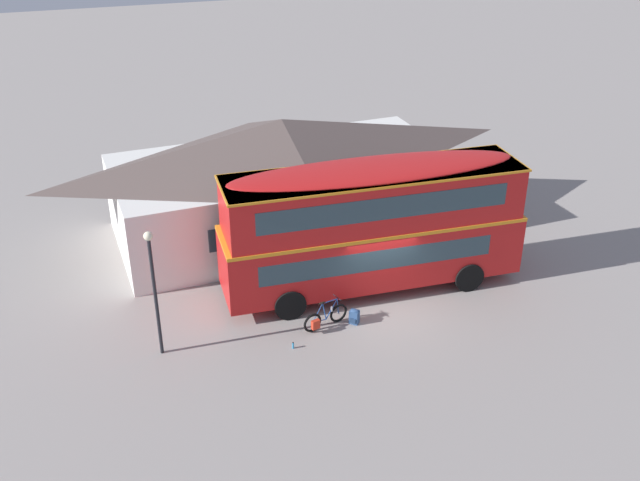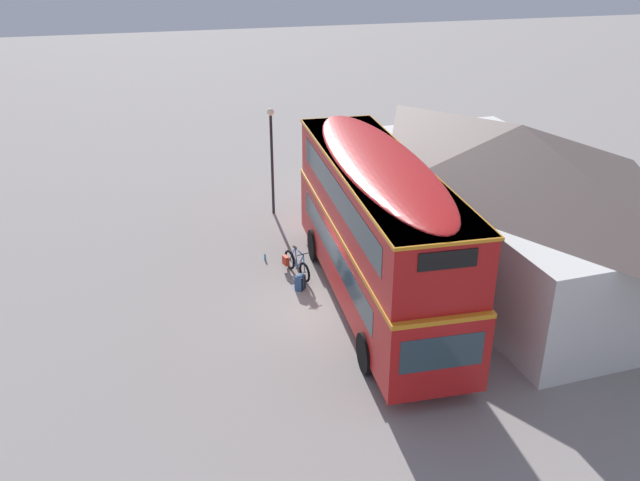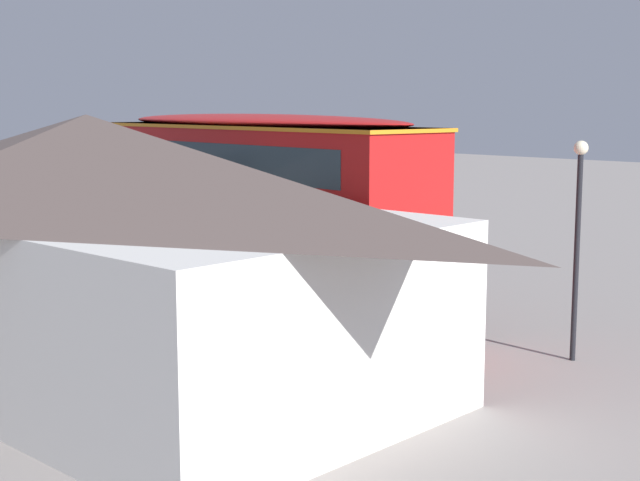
{
  "view_description": "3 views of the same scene",
  "coord_description": "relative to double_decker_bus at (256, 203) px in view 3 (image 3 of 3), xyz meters",
  "views": [
    {
      "loc": [
        -8.82,
        -19.99,
        14.21
      ],
      "look_at": [
        -1.89,
        1.15,
        2.39
      ],
      "focal_mm": 41.56,
      "sensor_mm": 36.0,
      "label": 1
    },
    {
      "loc": [
        17.13,
        -4.68,
        10.72
      ],
      "look_at": [
        0.06,
        -0.27,
        2.31
      ],
      "focal_mm": 37.51,
      "sensor_mm": 36.0,
      "label": 2
    },
    {
      "loc": [
        -17.04,
        15.53,
        5.01
      ],
      "look_at": [
        -1.36,
        0.71,
        1.81
      ],
      "focal_mm": 51.68,
      "sensor_mm": 36.0,
      "label": 3
    }
  ],
  "objects": [
    {
      "name": "touring_bicycle",
      "position": [
        -2.43,
        -1.95,
        -2.27
      ],
      "size": [
        1.69,
        0.75,
        1.01
      ],
      "color": "black",
      "rests_on": "ground"
    },
    {
      "name": "street_lamp",
      "position": [
        -7.78,
        -1.67,
        0.05
      ],
      "size": [
        0.28,
        0.28,
        4.33
      ],
      "color": "black",
      "rests_on": "ground"
    },
    {
      "name": "double_decker_bus",
      "position": [
        0.0,
        0.0,
        0.0
      ],
      "size": [
        10.8,
        2.95,
        4.79
      ],
      "color": "black",
      "rests_on": "ground"
    },
    {
      "name": "backpack_on_ground",
      "position": [
        -1.39,
        -2.03,
        -2.36
      ],
      "size": [
        0.39,
        0.39,
        0.55
      ],
      "color": "#2D4C7A",
      "rests_on": "ground"
    },
    {
      "name": "pub_building",
      "position": [
        -1.74,
        5.46,
        -0.18
      ],
      "size": [
        14.21,
        7.5,
        4.83
      ],
      "color": "silver",
      "rests_on": "ground"
    },
    {
      "name": "ground_plane",
      "position": [
        -0.15,
        -1.43,
        -2.65
      ],
      "size": [
        120.0,
        120.0,
        0.0
      ],
      "primitive_type": "plane",
      "color": "gray"
    },
    {
      "name": "water_bottle_blue_sports",
      "position": [
        -3.76,
        -2.75,
        -2.54
      ],
      "size": [
        0.07,
        0.07,
        0.23
      ],
      "color": "#338CBF",
      "rests_on": "ground"
    }
  ]
}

